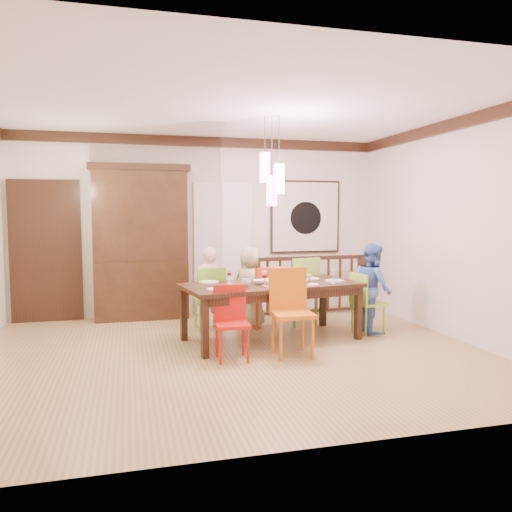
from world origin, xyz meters
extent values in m
plane|color=#977349|center=(0.00, 0.00, 0.00)|extent=(6.00, 6.00, 0.00)
plane|color=white|center=(0.00, 0.00, 2.90)|extent=(6.00, 6.00, 0.00)
plane|color=beige|center=(0.00, 2.50, 1.45)|extent=(6.00, 0.00, 6.00)
plane|color=beige|center=(3.00, 0.00, 1.45)|extent=(0.00, 5.00, 5.00)
cube|color=black|center=(-2.40, 2.45, 1.05)|extent=(1.04, 0.07, 2.24)
cube|color=silver|center=(0.35, 2.46, 1.05)|extent=(0.97, 0.05, 2.22)
cube|color=black|center=(1.80, 2.47, 1.60)|extent=(1.25, 0.04, 1.25)
cube|color=silver|center=(1.80, 2.44, 1.60)|extent=(1.18, 0.02, 1.18)
cylinder|color=black|center=(1.80, 2.43, 1.58)|extent=(0.56, 0.01, 0.56)
cube|color=#FF4CCE|center=(0.54, 0.54, 2.25)|extent=(0.11, 0.11, 0.38)
cylinder|color=black|center=(0.54, 0.54, 2.67)|extent=(0.01, 0.01, 0.46)
cube|color=#FF4CCE|center=(0.70, 0.44, 2.10)|extent=(0.11, 0.11, 0.38)
cylinder|color=black|center=(0.70, 0.44, 2.59)|extent=(0.01, 0.01, 0.61)
cube|color=#FF4CCE|center=(0.62, 0.49, 1.95)|extent=(0.11, 0.11, 0.38)
cylinder|color=black|center=(0.62, 0.49, 2.52)|extent=(0.01, 0.01, 0.76)
cube|color=black|center=(0.62, 0.49, 0.72)|extent=(2.43, 1.41, 0.05)
cube|color=black|center=(-0.44, 0.93, 0.35)|extent=(0.09, 0.09, 0.70)
cube|color=black|center=(1.68, 0.93, 0.35)|extent=(0.09, 0.09, 0.70)
cube|color=black|center=(-0.44, 0.05, 0.35)|extent=(0.09, 0.09, 0.70)
cube|color=black|center=(1.68, 0.05, 0.35)|extent=(0.09, 0.09, 0.70)
cube|color=black|center=(0.62, 0.95, 0.65)|extent=(2.06, 0.39, 0.10)
cube|color=black|center=(0.62, 0.03, 0.65)|extent=(2.06, 0.39, 0.10)
cube|color=#73BB2B|center=(-0.07, 1.31, 0.44)|extent=(0.43, 0.43, 0.04)
cube|color=#73BB2B|center=(-0.07, 1.31, 0.68)|extent=(0.41, 0.07, 0.45)
cylinder|color=#73BB2B|center=(-0.24, 1.14, 0.21)|extent=(0.03, 0.03, 0.43)
cylinder|color=#73BB2B|center=(0.09, 1.14, 0.21)|extent=(0.03, 0.03, 0.43)
cylinder|color=#73BB2B|center=(-0.24, 1.47, 0.21)|extent=(0.03, 0.03, 0.43)
cylinder|color=#73BB2B|center=(0.09, 1.47, 0.21)|extent=(0.03, 0.03, 0.43)
cube|color=red|center=(0.65, 1.25, 0.43)|extent=(0.53, 0.53, 0.04)
cube|color=red|center=(0.65, 1.25, 0.67)|extent=(0.38, 0.20, 0.44)
cylinder|color=red|center=(0.49, 1.09, 0.21)|extent=(0.03, 0.03, 0.42)
cylinder|color=red|center=(0.81, 1.09, 0.21)|extent=(0.03, 0.03, 0.42)
cylinder|color=red|center=(0.49, 1.41, 0.21)|extent=(0.03, 0.03, 0.42)
cylinder|color=red|center=(0.81, 1.41, 0.21)|extent=(0.03, 0.03, 0.42)
cube|color=#7CAF36|center=(1.29, 1.32, 0.49)|extent=(0.55, 0.55, 0.04)
cube|color=#7CAF36|center=(1.29, 1.32, 0.76)|extent=(0.46, 0.14, 0.50)
cylinder|color=#7CAF36|center=(1.10, 1.14, 0.24)|extent=(0.04, 0.04, 0.48)
cylinder|color=#7CAF36|center=(1.47, 1.14, 0.24)|extent=(0.04, 0.04, 0.48)
cylinder|color=#7CAF36|center=(1.10, 1.51, 0.24)|extent=(0.04, 0.04, 0.48)
cylinder|color=#7CAF36|center=(1.47, 1.51, 0.24)|extent=(0.04, 0.04, 0.48)
cube|color=#BA140D|center=(-0.06, -0.26, 0.41)|extent=(0.40, 0.40, 0.04)
cube|color=#BA140D|center=(-0.06, -0.26, 0.63)|extent=(0.38, 0.05, 0.42)
cylinder|color=#BA140D|center=(-0.22, -0.42, 0.20)|extent=(0.03, 0.03, 0.40)
cylinder|color=#BA140D|center=(0.09, -0.42, 0.20)|extent=(0.03, 0.03, 0.40)
cylinder|color=#BA140D|center=(-0.22, -0.11, 0.20)|extent=(0.03, 0.03, 0.40)
cylinder|color=#BA140D|center=(0.09, -0.11, 0.20)|extent=(0.03, 0.03, 0.40)
cube|color=#CE6310|center=(0.65, -0.28, 0.49)|extent=(0.48, 0.48, 0.04)
cube|color=#CE6310|center=(0.65, -0.28, 0.77)|extent=(0.46, 0.06, 0.50)
cylinder|color=#CE6310|center=(0.47, -0.46, 0.24)|extent=(0.04, 0.04, 0.48)
cylinder|color=#CE6310|center=(0.84, -0.46, 0.24)|extent=(0.04, 0.04, 0.48)
cylinder|color=#CE6310|center=(0.47, -0.09, 0.24)|extent=(0.04, 0.04, 0.48)
cylinder|color=#CE6310|center=(0.84, -0.09, 0.24)|extent=(0.04, 0.04, 0.48)
cube|color=#88C235|center=(2.05, 0.57, 0.41)|extent=(0.45, 0.45, 0.04)
cube|color=#88C235|center=(2.05, 0.57, 0.63)|extent=(0.11, 0.38, 0.42)
cylinder|color=#88C235|center=(1.90, 0.41, 0.20)|extent=(0.03, 0.03, 0.40)
cylinder|color=#88C235|center=(2.21, 0.41, 0.20)|extent=(0.03, 0.03, 0.40)
cylinder|color=#88C235|center=(1.90, 0.72, 0.20)|extent=(0.03, 0.03, 0.40)
cylinder|color=#88C235|center=(2.21, 0.72, 0.20)|extent=(0.03, 0.03, 0.40)
cube|color=black|center=(-0.99, 2.28, 0.46)|extent=(1.43, 0.44, 0.92)
cube|color=black|center=(-0.99, 2.30, 1.63)|extent=(1.43, 0.40, 1.43)
cube|color=black|center=(-0.99, 2.49, 1.63)|extent=(1.23, 0.02, 1.23)
cube|color=black|center=(-0.99, 2.30, 2.37)|extent=(1.53, 0.44, 0.10)
cube|color=black|center=(0.77, 1.95, 0.46)|extent=(0.13, 0.13, 0.92)
cube|color=black|center=(2.67, 1.95, 0.46)|extent=(0.13, 0.13, 0.92)
cube|color=black|center=(1.72, 1.95, 0.93)|extent=(2.02, 0.18, 0.06)
cube|color=black|center=(1.72, 1.95, 0.05)|extent=(1.90, 0.15, 0.05)
imported|color=#FCBFC4|center=(-0.08, 1.35, 0.59)|extent=(0.50, 0.42, 1.18)
imported|color=beige|center=(0.53, 1.31, 0.59)|extent=(0.64, 0.47, 1.19)
imported|color=#446ABF|center=(2.11, 0.55, 0.63)|extent=(0.52, 0.64, 1.25)
imported|color=gold|center=(0.91, 0.33, 0.79)|extent=(0.39, 0.39, 0.08)
imported|color=white|center=(0.45, 0.47, 0.78)|extent=(0.21, 0.21, 0.06)
imported|color=silver|center=(0.24, 0.32, 0.80)|extent=(0.16, 0.16, 0.10)
imported|color=silver|center=(1.15, 0.58, 0.80)|extent=(0.10, 0.10, 0.09)
cylinder|color=white|center=(-0.15, 0.78, 0.76)|extent=(0.26, 0.26, 0.01)
cylinder|color=white|center=(0.65, 0.76, 0.76)|extent=(0.26, 0.26, 0.01)
cylinder|color=white|center=(1.26, 0.78, 0.76)|extent=(0.26, 0.26, 0.01)
cylinder|color=white|center=(-0.15, 0.14, 0.76)|extent=(0.26, 0.26, 0.01)
cylinder|color=white|center=(1.04, 0.23, 0.76)|extent=(0.26, 0.26, 0.01)
cylinder|color=white|center=(1.51, 0.48, 0.76)|extent=(0.26, 0.26, 0.01)
cube|color=#D83359|center=(0.54, 0.10, 0.76)|extent=(0.18, 0.14, 0.01)
camera|label=1|loc=(-1.19, -5.71, 1.67)|focal=35.00mm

